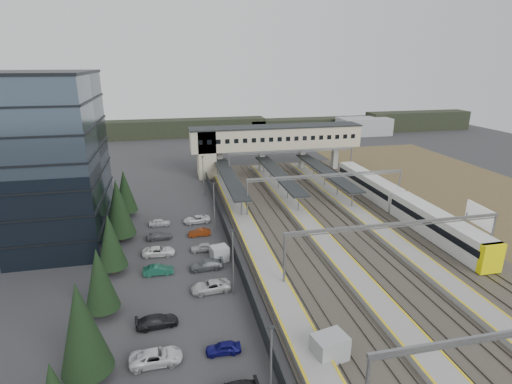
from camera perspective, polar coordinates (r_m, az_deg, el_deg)
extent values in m
plane|color=#2B2B2D|center=(55.84, 3.65, -9.08)|extent=(220.00, 220.00, 0.00)
cube|color=#3A4856|center=(64.93, -31.87, 3.38)|extent=(24.00, 18.00, 24.00)
cube|color=black|center=(67.26, -30.66, -3.67)|extent=(24.30, 18.30, 0.25)
cube|color=black|center=(66.20, -31.13, -0.91)|extent=(24.30, 18.30, 0.25)
cube|color=black|center=(65.31, -31.62, 1.94)|extent=(24.30, 18.30, 0.25)
cube|color=black|center=(64.60, -32.12, 4.85)|extent=(24.30, 18.30, 0.25)
cube|color=black|center=(64.05, -32.64, 7.82)|extent=(24.30, 18.30, 0.25)
cylinder|color=black|center=(39.55, -22.73, -22.66)|extent=(0.44, 0.44, 1.20)
cone|color=black|center=(36.87, -23.62, -17.30)|extent=(4.26, 4.26, 8.20)
cylinder|color=black|center=(46.66, -20.90, -15.51)|extent=(0.44, 0.44, 1.20)
cone|color=black|center=(44.74, -21.45, -11.44)|extent=(3.54, 3.54, 6.80)
cylinder|color=black|center=(54.34, -19.64, -10.31)|extent=(0.44, 0.44, 1.20)
cone|color=black|center=(52.66, -20.09, -6.56)|extent=(3.64, 3.64, 7.00)
cylinder|color=black|center=(63.28, -18.65, -6.04)|extent=(0.44, 0.44, 1.20)
cone|color=black|center=(61.59, -19.08, -2.09)|extent=(4.42, 4.42, 8.50)
cylinder|color=black|center=(72.50, -17.91, -2.84)|extent=(0.44, 0.44, 1.20)
cone|color=black|center=(71.22, -18.22, 0.16)|extent=(3.74, 3.74, 7.20)
imported|color=silver|center=(39.25, -14.08, -21.90)|extent=(4.67, 2.22, 1.29)
imported|color=black|center=(43.48, -13.95, -17.46)|extent=(4.39, 2.14, 1.23)
imported|color=#18513E|center=(52.48, -13.78, -10.76)|extent=(3.76, 1.36, 1.23)
imported|color=white|center=(57.20, -13.71, -8.22)|extent=(4.55, 2.36, 1.22)
imported|color=#4C4E53|center=(62.02, -13.65, -6.11)|extent=(3.91, 1.73, 1.12)
imported|color=silver|center=(66.89, -13.61, -4.25)|extent=(3.45, 1.47, 1.16)
imported|color=#100F5E|center=(39.40, -4.69, -21.32)|extent=(3.31, 1.46, 1.11)
imported|color=beige|center=(47.96, -6.49, -13.25)|extent=(4.74, 2.40, 1.28)
imported|color=#565A5E|center=(52.54, -7.13, -10.28)|extent=(4.44, 1.96, 1.27)
imported|color=#B4B3B7|center=(57.27, -7.66, -7.83)|extent=(3.46, 1.55, 1.16)
imported|color=maroon|center=(62.08, -8.10, -5.73)|extent=(3.45, 1.33, 1.12)
imported|color=silver|center=(66.93, -8.47, -3.88)|extent=(4.51, 2.34, 1.21)
cylinder|color=slate|center=(31.85, 2.12, -24.50)|extent=(0.16, 0.16, 8.00)
cube|color=black|center=(29.28, 2.22, -18.75)|extent=(0.50, 0.25, 0.15)
cylinder|color=slate|center=(45.51, -3.30, -10.13)|extent=(0.16, 0.16, 8.00)
cube|color=black|center=(43.75, -3.40, -5.51)|extent=(0.50, 0.25, 0.15)
cylinder|color=slate|center=(61.81, -6.00, -2.31)|extent=(0.16, 0.16, 8.00)
cube|color=black|center=(60.52, -6.12, 1.24)|extent=(0.50, 0.25, 0.15)
cylinder|color=slate|center=(78.85, -7.53, 2.20)|extent=(0.16, 0.16, 8.00)
cube|color=black|center=(77.84, -7.65, 5.03)|extent=(0.50, 0.25, 0.15)
cube|color=#26282B|center=(58.55, -3.86, -6.64)|extent=(0.08, 90.00, 2.00)
cube|color=#939598|center=(38.74, 10.47, -21.07)|extent=(3.41, 2.80, 2.50)
cube|color=#939598|center=(54.34, -5.23, -8.74)|extent=(2.56, 2.28, 2.02)
cube|color=#3A332E|center=(64.00, 12.85, -5.72)|extent=(34.00, 90.00, 0.20)
cube|color=#59544C|center=(59.88, 1.67, -6.77)|extent=(0.08, 90.00, 0.14)
cube|color=#59544C|center=(60.21, 3.01, -6.64)|extent=(0.08, 90.00, 0.14)
cube|color=#59544C|center=(60.89, 5.35, -6.40)|extent=(0.08, 90.00, 0.14)
cube|color=#59544C|center=(61.32, 6.64, -6.27)|extent=(0.08, 90.00, 0.14)
cube|color=#59544C|center=(62.87, 10.60, -5.83)|extent=(0.08, 90.00, 0.14)
cube|color=#59544C|center=(63.42, 11.80, -5.69)|extent=(0.08, 90.00, 0.14)
cube|color=#59544C|center=(64.46, 13.89, -5.45)|extent=(0.08, 90.00, 0.14)
cube|color=#59544C|center=(65.08, 15.04, -5.31)|extent=(0.08, 90.00, 0.14)
cube|color=#59544C|center=(67.22, 18.51, -4.87)|extent=(0.08, 90.00, 0.14)
cube|color=#59544C|center=(67.95, 19.56, -4.74)|extent=(0.08, 90.00, 0.14)
cube|color=#59544C|center=(69.30, 21.37, -4.50)|extent=(0.08, 90.00, 0.14)
cube|color=#59544C|center=(70.08, 22.36, -4.37)|extent=(0.08, 90.00, 0.14)
cube|color=#979691|center=(59.34, -0.48, -6.83)|extent=(3.20, 82.00, 0.90)
cube|color=gold|center=(58.89, -1.87, -6.55)|extent=(0.25, 82.00, 0.02)
cube|color=gold|center=(59.43, 0.90, -6.30)|extent=(0.25, 82.00, 0.02)
cube|color=#979691|center=(61.99, 8.65, -5.91)|extent=(3.20, 82.00, 0.90)
cube|color=gold|center=(61.32, 7.40, -5.65)|extent=(0.25, 82.00, 0.02)
cube|color=gold|center=(62.31, 9.92, -5.38)|extent=(0.25, 82.00, 0.02)
cube|color=#979691|center=(66.06, 16.82, -4.95)|extent=(3.20, 82.00, 0.90)
cube|color=gold|center=(65.21, 15.73, -4.72)|extent=(0.25, 82.00, 0.02)
cube|color=gold|center=(66.58, 17.95, -4.45)|extent=(0.25, 82.00, 0.02)
cube|color=black|center=(78.44, -3.82, 2.23)|extent=(3.00, 30.00, 0.25)
cube|color=slate|center=(78.48, -3.82, 2.13)|extent=(3.10, 30.00, 0.12)
cylinder|color=slate|center=(66.74, -2.09, -2.10)|extent=(0.20, 0.20, 3.10)
cylinder|color=slate|center=(72.78, -3.01, -0.36)|extent=(0.20, 0.20, 3.10)
cylinder|color=slate|center=(78.89, -3.80, 1.12)|extent=(0.20, 0.20, 3.10)
cylinder|color=slate|center=(85.06, -4.47, 2.38)|extent=(0.20, 0.20, 3.10)
cylinder|color=slate|center=(91.28, -5.05, 3.47)|extent=(0.20, 0.20, 3.10)
cube|color=black|center=(80.46, 3.24, 2.66)|extent=(3.00, 30.00, 0.25)
cube|color=slate|center=(80.50, 3.24, 2.56)|extent=(3.10, 30.00, 0.12)
cylinder|color=slate|center=(69.10, 6.10, -1.47)|extent=(0.20, 0.20, 3.10)
cylinder|color=slate|center=(74.95, 4.55, 0.17)|extent=(0.20, 0.20, 3.10)
cylinder|color=slate|center=(80.90, 3.22, 1.57)|extent=(0.20, 0.20, 3.10)
cylinder|color=slate|center=(86.93, 2.08, 2.77)|extent=(0.20, 0.20, 3.10)
cylinder|color=slate|center=(93.02, 1.08, 3.82)|extent=(0.20, 0.20, 3.10)
cube|color=black|center=(83.64, 9.87, 3.02)|extent=(3.00, 30.00, 0.25)
cube|color=slate|center=(83.68, 9.86, 2.92)|extent=(3.10, 30.00, 0.12)
cylinder|color=slate|center=(72.78, 13.60, -0.86)|extent=(0.20, 0.20, 3.10)
cylinder|color=slate|center=(78.35, 11.57, 0.65)|extent=(0.20, 0.20, 3.10)
cylinder|color=slate|center=(84.06, 9.81, 1.97)|extent=(0.20, 0.20, 3.10)
cylinder|color=slate|center=(89.88, 8.27, 3.11)|extent=(0.20, 0.20, 3.10)
cylinder|color=slate|center=(95.79, 6.92, 4.11)|extent=(0.20, 0.20, 3.10)
cube|color=#C2B599|center=(94.45, 2.90, 7.81)|extent=(40.00, 6.00, 5.00)
cube|color=black|center=(94.02, 2.93, 9.34)|extent=(40.40, 6.40, 0.30)
cube|color=#C2B599|center=(92.17, -7.12, 5.52)|extent=(4.00, 6.00, 11.00)
cube|color=black|center=(88.46, -7.98, 7.01)|extent=(1.00, 0.06, 1.00)
cube|color=black|center=(88.63, -6.68, 7.08)|extent=(1.00, 0.06, 1.00)
cube|color=black|center=(88.85, -5.39, 7.15)|extent=(1.00, 0.06, 1.00)
cube|color=black|center=(89.11, -4.11, 7.22)|extent=(1.00, 0.06, 1.00)
cube|color=black|center=(89.41, -2.83, 7.28)|extent=(1.00, 0.06, 1.00)
cube|color=black|center=(89.76, -1.56, 7.34)|extent=(1.00, 0.06, 1.00)
cube|color=black|center=(90.15, -0.30, 7.39)|extent=(1.00, 0.06, 1.00)
cube|color=black|center=(90.58, 0.95, 7.44)|extent=(1.00, 0.06, 1.00)
cube|color=black|center=(91.06, 2.18, 7.49)|extent=(1.00, 0.06, 1.00)
cube|color=black|center=(91.58, 3.40, 7.53)|extent=(1.00, 0.06, 1.00)
cube|color=black|center=(92.13, 4.61, 7.57)|extent=(1.00, 0.06, 1.00)
cube|color=black|center=(92.73, 5.80, 7.61)|extent=(1.00, 0.06, 1.00)
cube|color=black|center=(93.36, 6.98, 7.64)|extent=(1.00, 0.06, 1.00)
cube|color=black|center=(94.04, 8.14, 7.67)|extent=(1.00, 0.06, 1.00)
cube|color=black|center=(94.75, 9.29, 7.69)|extent=(1.00, 0.06, 1.00)
cube|color=black|center=(95.50, 10.42, 7.71)|extent=(1.00, 0.06, 1.00)
cube|color=black|center=(96.28, 11.52, 7.73)|extent=(1.00, 0.06, 1.00)
cube|color=black|center=(97.10, 12.62, 7.74)|extent=(1.00, 0.06, 1.00)
cube|color=black|center=(97.95, 13.69, 7.76)|extent=(1.00, 0.06, 1.00)
cube|color=#979691|center=(92.89, -6.14, 4.08)|extent=(1.20, 1.60, 6.00)
cube|color=#979691|center=(93.05, -5.22, 4.13)|extent=(1.20, 1.60, 6.00)
cube|color=#979691|center=(94.76, 0.80, 4.46)|extent=(1.20, 1.60, 6.00)
cube|color=#979691|center=(97.48, 6.55, 4.74)|extent=(1.20, 1.60, 6.00)
cube|color=#979691|center=(100.51, 11.16, 4.92)|extent=(1.20, 1.60, 6.00)
cylinder|color=slate|center=(46.92, 4.07, -9.91)|extent=(0.28, 0.28, 7.00)
cylinder|color=slate|center=(60.51, 30.58, -5.87)|extent=(0.28, 0.28, 7.00)
cube|color=slate|center=(50.92, 19.50, -4.28)|extent=(28.40, 0.25, 0.35)
cube|color=slate|center=(51.07, 19.45, -4.70)|extent=(28.40, 0.12, 0.12)
cylinder|color=slate|center=(66.54, -1.25, -1.15)|extent=(0.28, 0.28, 7.00)
cylinder|color=slate|center=(76.73, 19.73, 0.41)|extent=(0.28, 0.28, 7.00)
cube|color=slate|center=(69.42, 10.15, 2.42)|extent=(28.40, 0.25, 0.35)
cube|color=slate|center=(69.52, 10.13, 2.11)|extent=(28.40, 0.12, 0.12)
cylinder|color=slate|center=(85.38, -3.87, 3.22)|extent=(0.28, 0.28, 7.00)
cylinder|color=slate|center=(93.54, 13.38, 4.10)|extent=(0.28, 0.28, 7.00)
cube|color=slate|center=(87.65, 5.21, 5.93)|extent=(28.40, 0.25, 0.35)
cube|color=slate|center=(87.73, 5.21, 5.68)|extent=(28.40, 0.12, 0.12)
cube|color=silver|center=(65.23, 24.49, -4.43)|extent=(3.04, 21.14, 3.91)
cube|color=black|center=(65.08, 24.54, -4.07)|extent=(3.11, 20.54, 0.98)
cube|color=slate|center=(65.85, 24.30, -5.78)|extent=(2.61, 19.74, 0.54)
cube|color=silver|center=(82.43, 15.69, 1.13)|extent=(3.04, 21.14, 3.91)
cube|color=black|center=(82.31, 15.71, 1.42)|extent=(3.11, 20.54, 0.98)
cube|color=slate|center=(82.92, 15.59, 0.02)|extent=(2.61, 19.74, 0.54)
cube|color=#EFE804|center=(58.04, 30.55, -8.16)|extent=(3.07, 0.90, 3.91)
cylinder|color=slate|center=(66.72, 30.53, -5.46)|extent=(0.20, 0.20, 3.31)
cylinder|color=slate|center=(70.25, 27.73, -3.88)|extent=(0.20, 0.20, 3.31)
cube|color=silver|center=(67.75, 29.37, -3.00)|extent=(0.56, 6.21, 3.11)
cube|color=black|center=(144.42, -10.78, 8.95)|extent=(60.00, 8.00, 6.00)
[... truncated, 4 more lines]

